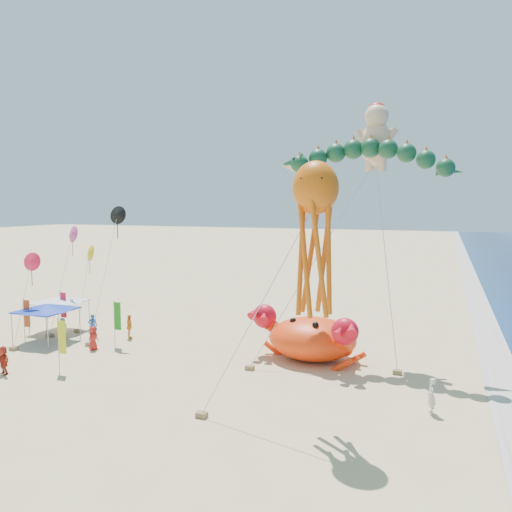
% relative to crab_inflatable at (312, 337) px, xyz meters
% --- Properties ---
extents(ground, '(320.00, 320.00, 0.00)m').
position_rel_crab_inflatable_xyz_m(ground, '(-1.22, -3.28, -1.44)').
color(ground, '#D1B784').
rests_on(ground, ground).
extents(foam_strip, '(320.00, 320.00, 0.00)m').
position_rel_crab_inflatable_xyz_m(foam_strip, '(10.78, -3.28, -1.43)').
color(foam_strip, silver).
rests_on(foam_strip, ground).
extents(crab_inflatable, '(7.44, 6.13, 3.26)m').
position_rel_crab_inflatable_xyz_m(crab_inflatable, '(0.00, 0.00, 0.00)').
color(crab_inflatable, '#FF3A0D').
rests_on(crab_inflatable, ground).
extents(dragon_kite, '(11.22, 6.17, 13.31)m').
position_rel_crab_inflatable_xyz_m(dragon_kite, '(2.85, 1.69, 10.71)').
color(dragon_kite, '#113E24').
rests_on(dragon_kite, ground).
extents(cherub_kite, '(3.27, 5.28, 16.00)m').
position_rel_crab_inflatable_xyz_m(cherub_kite, '(3.20, 3.33, 12.51)').
color(cherub_kite, '#F1C093').
rests_on(cherub_kite, ground).
extents(octopus_kite, '(6.08, 2.33, 11.48)m').
position_rel_crab_inflatable_xyz_m(octopus_kite, '(2.28, -8.74, 7.25)').
color(octopus_kite, '#DD5C0B').
rests_on(octopus_kite, ground).
extents(canopy_blue, '(3.69, 3.69, 2.71)m').
position_rel_crab_inflatable_xyz_m(canopy_blue, '(-18.48, -2.57, 1.01)').
color(canopy_blue, gray).
rests_on(canopy_blue, ground).
extents(canopy_white, '(3.61, 3.61, 2.71)m').
position_rel_crab_inflatable_xyz_m(canopy_white, '(-19.73, 0.08, 1.01)').
color(canopy_white, gray).
rests_on(canopy_white, ground).
extents(feather_flags, '(7.26, 7.32, 3.20)m').
position_rel_crab_inflatable_xyz_m(feather_flags, '(-16.10, -3.22, 0.58)').
color(feather_flags, gray).
rests_on(feather_flags, ground).
extents(beachgoers, '(25.34, 9.88, 1.74)m').
position_rel_crab_inflatable_xyz_m(beachgoers, '(-13.20, -3.94, -0.60)').
color(beachgoers, beige).
rests_on(beachgoers, ground).
extents(small_kites, '(6.91, 8.49, 9.55)m').
position_rel_crab_inflatable_xyz_m(small_kites, '(-17.91, -0.01, 4.78)').
color(small_kites, '#F41B3E').
rests_on(small_kites, ground).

